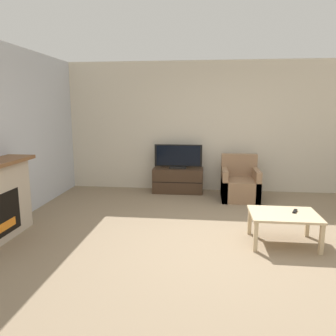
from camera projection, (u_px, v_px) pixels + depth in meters
The scene contains 7 objects.
ground_plane at pixel (221, 244), 4.29m from camera, with size 24.00×24.00×0.00m, color #89755B.
wall_back at pixel (217, 127), 6.85m from camera, with size 12.00×0.06×2.70m.
tv_stand at pixel (178, 180), 6.85m from camera, with size 1.03×0.46×0.51m.
tv at pixel (178, 157), 6.76m from camera, with size 0.98×0.18×0.49m.
armchair at pixel (240, 185), 6.35m from camera, with size 0.70×0.76×0.85m.
coffee_table at pixel (284, 217), 4.24m from camera, with size 0.86×0.65×0.41m.
remote at pixel (295, 211), 4.28m from camera, with size 0.10×0.15×0.02m.
Camera 1 is at (-0.23, -4.09, 1.77)m, focal length 35.00 mm.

